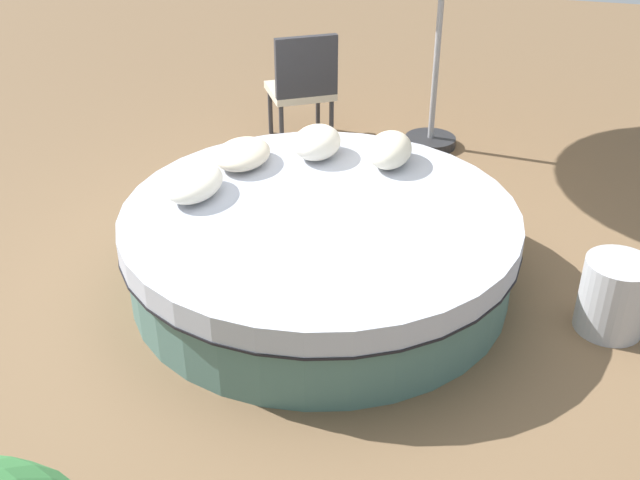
{
  "coord_description": "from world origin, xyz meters",
  "views": [
    {
      "loc": [
        3.91,
        1.04,
        2.74
      ],
      "look_at": [
        0.0,
        0.0,
        0.32
      ],
      "focal_mm": 43.25,
      "sensor_mm": 36.0,
      "label": 1
    }
  ],
  "objects_px": {
    "round_bed": "(320,246)",
    "throw_pillow_0": "(390,150)",
    "throw_pillow_3": "(195,183)",
    "patio_chair": "(303,82)",
    "throw_pillow_1": "(317,142)",
    "throw_pillow_2": "(243,154)",
    "side_table": "(614,296)"
  },
  "relations": [
    {
      "from": "round_bed",
      "to": "side_table",
      "type": "height_order",
      "value": "round_bed"
    },
    {
      "from": "throw_pillow_2",
      "to": "throw_pillow_1",
      "type": "bearing_deg",
      "value": 119.33
    },
    {
      "from": "throw_pillow_3",
      "to": "side_table",
      "type": "bearing_deg",
      "value": 89.99
    },
    {
      "from": "patio_chair",
      "to": "side_table",
      "type": "bearing_deg",
      "value": -71.71
    },
    {
      "from": "throw_pillow_2",
      "to": "patio_chair",
      "type": "xyz_separation_m",
      "value": [
        -1.59,
        -0.04,
        -0.04
      ]
    },
    {
      "from": "round_bed",
      "to": "throw_pillow_1",
      "type": "distance_m",
      "value": 0.85
    },
    {
      "from": "throw_pillow_0",
      "to": "throw_pillow_3",
      "type": "height_order",
      "value": "throw_pillow_0"
    },
    {
      "from": "round_bed",
      "to": "throw_pillow_0",
      "type": "xyz_separation_m",
      "value": [
        -0.74,
        0.28,
        0.36
      ]
    },
    {
      "from": "throw_pillow_1",
      "to": "patio_chair",
      "type": "height_order",
      "value": "patio_chair"
    },
    {
      "from": "round_bed",
      "to": "side_table",
      "type": "xyz_separation_m",
      "value": [
        0.02,
        1.73,
        -0.05
      ]
    },
    {
      "from": "throw_pillow_1",
      "to": "side_table",
      "type": "height_order",
      "value": "throw_pillow_1"
    },
    {
      "from": "throw_pillow_2",
      "to": "side_table",
      "type": "bearing_deg",
      "value": 78.17
    },
    {
      "from": "throw_pillow_3",
      "to": "throw_pillow_0",
      "type": "bearing_deg",
      "value": 125.0
    },
    {
      "from": "side_table",
      "to": "patio_chair",
      "type": "bearing_deg",
      "value": -130.65
    },
    {
      "from": "throw_pillow_3",
      "to": "patio_chair",
      "type": "height_order",
      "value": "patio_chair"
    },
    {
      "from": "patio_chair",
      "to": "throw_pillow_1",
      "type": "bearing_deg",
      "value": -101.19
    },
    {
      "from": "round_bed",
      "to": "side_table",
      "type": "bearing_deg",
      "value": 89.41
    },
    {
      "from": "patio_chair",
      "to": "throw_pillow_0",
      "type": "bearing_deg",
      "value": -84.7
    },
    {
      "from": "throw_pillow_1",
      "to": "throw_pillow_3",
      "type": "bearing_deg",
      "value": -37.56
    },
    {
      "from": "throw_pillow_2",
      "to": "patio_chair",
      "type": "distance_m",
      "value": 1.59
    },
    {
      "from": "throw_pillow_1",
      "to": "throw_pillow_2",
      "type": "distance_m",
      "value": 0.51
    },
    {
      "from": "throw_pillow_0",
      "to": "throw_pillow_2",
      "type": "height_order",
      "value": "throw_pillow_0"
    },
    {
      "from": "throw_pillow_0",
      "to": "round_bed",
      "type": "bearing_deg",
      "value": -21.03
    },
    {
      "from": "round_bed",
      "to": "throw_pillow_2",
      "type": "height_order",
      "value": "throw_pillow_2"
    },
    {
      "from": "round_bed",
      "to": "throw_pillow_0",
      "type": "height_order",
      "value": "throw_pillow_0"
    },
    {
      "from": "round_bed",
      "to": "throw_pillow_3",
      "type": "bearing_deg",
      "value": -88.75
    },
    {
      "from": "round_bed",
      "to": "throw_pillow_3",
      "type": "distance_m",
      "value": 0.86
    },
    {
      "from": "throw_pillow_1",
      "to": "throw_pillow_2",
      "type": "height_order",
      "value": "throw_pillow_1"
    },
    {
      "from": "throw_pillow_3",
      "to": "round_bed",
      "type": "bearing_deg",
      "value": 91.25
    },
    {
      "from": "throw_pillow_0",
      "to": "side_table",
      "type": "distance_m",
      "value": 1.68
    },
    {
      "from": "patio_chair",
      "to": "round_bed",
      "type": "bearing_deg",
      "value": -102.4
    },
    {
      "from": "throw_pillow_1",
      "to": "throw_pillow_3",
      "type": "relative_size",
      "value": 0.86
    }
  ]
}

